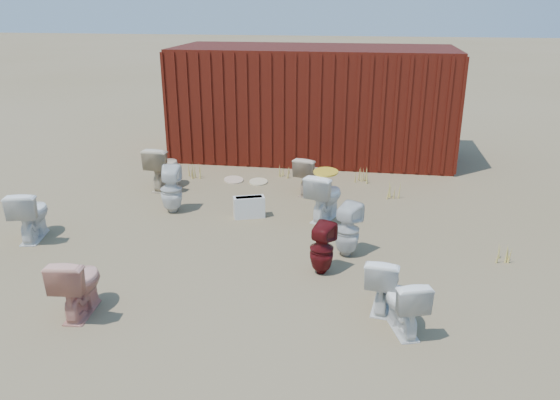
% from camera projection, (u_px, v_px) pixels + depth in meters
% --- Properties ---
extents(ground, '(100.00, 100.00, 0.00)m').
position_uv_depth(ground, '(273.00, 251.00, 7.73)').
color(ground, brown).
rests_on(ground, ground).
extents(shipping_container, '(6.00, 2.40, 2.40)m').
position_uv_depth(shipping_container, '(313.00, 102.00, 12.13)').
color(shipping_container, '#46120B').
rests_on(shipping_container, ground).
extents(toilet_front_a, '(0.59, 0.83, 0.77)m').
position_uv_depth(toilet_front_a, '(31.00, 214.00, 8.01)').
color(toilet_front_a, white).
rests_on(toilet_front_a, ground).
extents(toilet_front_pink, '(0.47, 0.75, 0.73)m').
position_uv_depth(toilet_front_pink, '(78.00, 284.00, 6.08)').
color(toilet_front_pink, tan).
rests_on(toilet_front_pink, ground).
extents(toilet_front_c, '(0.55, 0.72, 0.66)m').
position_uv_depth(toilet_front_c, '(404.00, 303.00, 5.76)').
color(toilet_front_c, white).
rests_on(toilet_front_c, ground).
extents(toilet_front_maroon, '(0.40, 0.41, 0.68)m').
position_uv_depth(toilet_front_maroon, '(322.00, 249.00, 6.99)').
color(toilet_front_maroon, '#550E10').
rests_on(toilet_front_maroon, ground).
extents(toilet_front_e, '(0.46, 0.70, 0.67)m').
position_uv_depth(toilet_front_e, '(383.00, 281.00, 6.20)').
color(toilet_front_e, white).
rests_on(toilet_front_e, ground).
extents(toilet_back_a, '(0.41, 0.42, 0.79)m').
position_uv_depth(toilet_back_a, '(171.00, 190.00, 9.02)').
color(toilet_back_a, white).
rests_on(toilet_back_a, ground).
extents(toilet_back_beige_left, '(0.54, 0.85, 0.82)m').
position_uv_depth(toilet_back_beige_left, '(163.00, 167.00, 10.17)').
color(toilet_back_beige_left, beige).
rests_on(toilet_back_beige_left, ground).
extents(toilet_back_beige_right, '(0.58, 0.78, 0.71)m').
position_uv_depth(toilet_back_beige_right, '(309.00, 175.00, 9.92)').
color(toilet_back_beige_right, '#CCB295').
rests_on(toilet_back_beige_right, ground).
extents(toilet_back_yellowlid, '(0.68, 0.87, 0.78)m').
position_uv_depth(toilet_back_yellowlid, '(325.00, 196.00, 8.74)').
color(toilet_back_yellowlid, white).
rests_on(toilet_back_yellowlid, ground).
extents(toilet_back_e, '(0.47, 0.47, 0.75)m').
position_uv_depth(toilet_back_e, '(347.00, 230.00, 7.47)').
color(toilet_back_e, silver).
rests_on(toilet_back_e, ground).
extents(yellow_lid, '(0.39, 0.49, 0.02)m').
position_uv_depth(yellow_lid, '(326.00, 172.00, 8.61)').
color(yellow_lid, gold).
rests_on(yellow_lid, toilet_back_yellowlid).
extents(loose_tank, '(0.54, 0.36, 0.35)m').
position_uv_depth(loose_tank, '(249.00, 207.00, 8.87)').
color(loose_tank, silver).
rests_on(loose_tank, ground).
extents(loose_lid_near, '(0.55, 0.61, 0.02)m').
position_uv_depth(loose_lid_near, '(234.00, 180.00, 10.75)').
color(loose_lid_near, '#CBB093').
rests_on(loose_lid_near, ground).
extents(loose_lid_far, '(0.42, 0.51, 0.02)m').
position_uv_depth(loose_lid_far, '(258.00, 182.00, 10.63)').
color(loose_lid_far, beige).
rests_on(loose_lid_far, ground).
extents(weed_clump_a, '(0.36, 0.36, 0.30)m').
position_uv_depth(weed_clump_a, '(197.00, 169.00, 10.93)').
color(weed_clump_a, tan).
rests_on(weed_clump_a, ground).
extents(weed_clump_b, '(0.32, 0.32, 0.29)m').
position_uv_depth(weed_clump_b, '(310.00, 185.00, 10.04)').
color(weed_clump_b, tan).
rests_on(weed_clump_b, ground).
extents(weed_clump_c, '(0.36, 0.36, 0.32)m').
position_uv_depth(weed_clump_c, '(395.00, 191.00, 9.67)').
color(weed_clump_c, tan).
rests_on(weed_clump_c, ground).
extents(weed_clump_d, '(0.30, 0.30, 0.24)m').
position_uv_depth(weed_clump_d, '(283.00, 170.00, 10.99)').
color(weed_clump_d, tan).
rests_on(weed_clump_d, ground).
extents(weed_clump_e, '(0.34, 0.34, 0.33)m').
position_uv_depth(weed_clump_e, '(363.00, 173.00, 10.68)').
color(weed_clump_e, tan).
rests_on(weed_clump_e, ground).
extents(weed_clump_f, '(0.28, 0.28, 0.27)m').
position_uv_depth(weed_clump_f, '(503.00, 251.00, 7.40)').
color(weed_clump_f, tan).
rests_on(weed_clump_f, ground).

